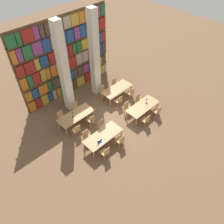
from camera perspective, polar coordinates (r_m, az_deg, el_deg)
name	(u,v)px	position (r m, az deg, el deg)	size (l,w,h in m)	color
ground_plane	(111,118)	(14.27, -0.35, -1.70)	(40.00, 40.00, 0.00)	brown
bookshelf_bank	(67,58)	(15.28, -11.75, 13.74)	(7.11, 0.35, 5.50)	brown
pillar_left	(64,70)	(13.51, -12.46, 10.68)	(0.50, 0.50, 6.00)	silver
pillar_center	(94,55)	(14.68, -4.61, 14.52)	(0.50, 0.50, 6.00)	silver
reading_table_0	(103,136)	(12.40, -2.37, -6.35)	(2.30, 0.98, 0.75)	tan
chair_0	(105,152)	(11.99, -1.78, -10.49)	(0.42, 0.40, 0.87)	tan
chair_1	(87,136)	(12.74, -6.58, -6.35)	(0.42, 0.40, 0.87)	tan
chair_2	(120,140)	(12.49, 2.18, -7.40)	(0.42, 0.40, 0.87)	tan
chair_3	(102,126)	(13.20, -2.66, -3.62)	(0.42, 0.40, 0.87)	tan
laptop	(101,142)	(11.99, -2.99, -7.95)	(0.32, 0.22, 0.21)	silver
reading_table_1	(143,107)	(14.20, 8.04, 1.35)	(2.30, 0.98, 0.75)	tan
chair_4	(146,120)	(13.68, 8.83, -2.08)	(0.42, 0.40, 0.87)	tan
chair_5	(127,108)	(14.34, 4.06, 1.11)	(0.42, 0.40, 0.87)	tan
chair_6	(157,111)	(14.38, 11.69, 0.24)	(0.42, 0.40, 0.87)	tan
chair_7	(139,100)	(15.01, 7.01, 3.19)	(0.42, 0.40, 0.87)	tan
desk_lamp_0	(147,100)	(14.22, 9.07, 3.12)	(0.14, 0.14, 0.41)	#232328
reading_table_2	(76,116)	(13.66, -9.38, -1.00)	(2.30, 0.98, 0.75)	tan
chair_8	(77,130)	(13.14, -9.25, -4.65)	(0.42, 0.40, 0.87)	tan
chair_9	(61,117)	(14.09, -13.09, -1.18)	(0.42, 0.40, 0.87)	tan
chair_10	(91,120)	(13.58, -5.38, -2.08)	(0.42, 0.40, 0.87)	tan
chair_11	(76,108)	(14.50, -9.35, 1.11)	(0.42, 0.40, 0.87)	tan
desk_lamp_1	(73,114)	(13.32, -10.24, -0.43)	(0.14, 0.14, 0.42)	#232328
reading_table_3	(117,89)	(15.43, 1.31, 5.92)	(2.30, 0.98, 0.75)	tan
chair_12	(119,101)	(14.82, 1.76, 2.92)	(0.42, 0.40, 0.87)	tan
chair_13	(103,91)	(15.67, -2.31, 5.60)	(0.42, 0.40, 0.87)	tan
chair_14	(131,93)	(15.52, 4.92, 4.99)	(0.42, 0.40, 0.87)	tan
chair_15	(115,83)	(16.33, 0.86, 7.48)	(0.42, 0.40, 0.87)	tan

